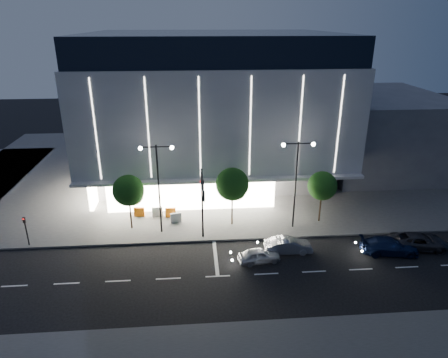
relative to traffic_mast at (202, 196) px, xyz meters
name	(u,v)px	position (x,y,z in m)	size (l,w,h in m)	color
ground	(193,267)	(-1.00, -3.34, -5.03)	(160.00, 160.00, 0.00)	black
sidewalk_museum	(227,167)	(4.00, 20.66, -4.95)	(70.00, 40.00, 0.15)	#474747
museum	(213,105)	(1.98, 18.97, 4.25)	(30.00, 25.80, 18.00)	#4C4C51
annex_building	(376,130)	(25.00, 20.66, -0.03)	(16.00, 20.00, 10.00)	#4C4C51
traffic_mast	(202,196)	(0.00, 0.00, 0.00)	(0.33, 5.89, 7.07)	black
street_lamp_west	(158,176)	(-4.00, 2.66, 0.93)	(3.16, 0.36, 9.00)	black
street_lamp_east	(296,172)	(9.00, 2.66, 0.93)	(3.16, 0.36, 9.00)	black
ped_signal_far	(26,228)	(-16.00, 1.16, -3.14)	(0.22, 0.24, 3.00)	black
tree_left	(129,192)	(-6.97, 3.68, -0.99)	(3.02, 3.02, 5.72)	black
tree_mid	(233,186)	(3.03, 3.68, -0.69)	(3.25, 3.25, 6.15)	black
tree_right	(322,187)	(12.03, 3.68, -1.14)	(2.91, 2.91, 5.51)	black
car_lead	(259,255)	(4.68, -3.03, -4.41)	(1.47, 3.65, 1.24)	#A9ABB1
car_second	(288,246)	(7.50, -1.75, -4.34)	(1.47, 4.20, 1.38)	#ADAEB5
car_third	(389,246)	(16.42, -2.60, -4.30)	(2.05, 5.03, 1.46)	#111D41
car_fourth	(419,241)	(19.50, -2.01, -4.32)	(2.36, 5.12, 1.42)	#2E2D32
barrier_a	(139,212)	(-6.54, 6.16, -4.38)	(1.10, 0.25, 1.00)	orange
barrier_b	(157,212)	(-4.65, 6.07, -4.38)	(1.10, 0.25, 1.00)	silver
barrier_c	(171,212)	(-3.25, 5.79, -4.38)	(1.10, 0.25, 1.00)	#D5610B
barrier_d	(176,218)	(-2.65, 4.57, -4.38)	(1.10, 0.25, 1.00)	silver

